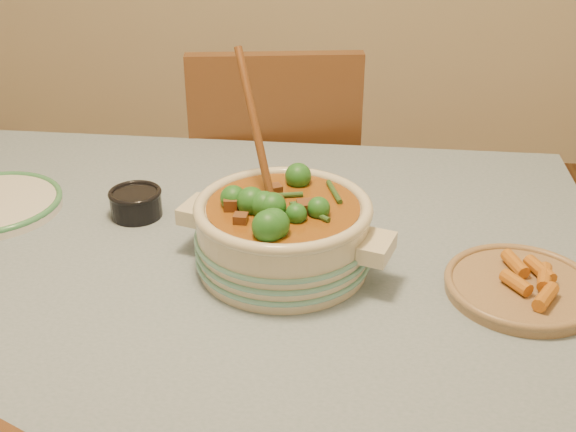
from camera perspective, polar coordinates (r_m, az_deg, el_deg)
The scene contains 5 objects.
dining_table at distance 1.47m, azimuth -8.62°, elevation -5.30°, with size 1.68×1.08×0.76m.
stew_casserole at distance 1.30m, azimuth -0.41°, elevation -0.92°, with size 0.41×0.39×0.38m.
condiment_bowl at distance 1.53m, azimuth -11.94°, elevation 1.12°, with size 0.12×0.12×0.06m.
fried_plate at distance 1.32m, azimuth 17.99°, elevation -5.16°, with size 0.29×0.29×0.04m.
chair_far at distance 2.11m, azimuth -1.07°, elevation 2.51°, with size 0.52×0.52×0.97m.
Camera 1 is at (0.35, -1.18, 1.47)m, focal length 45.00 mm.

